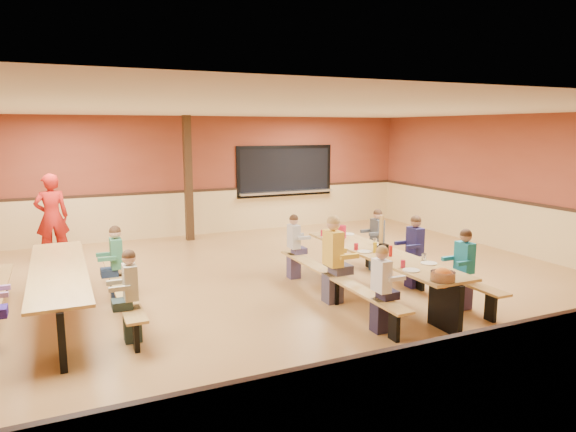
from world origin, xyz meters
name	(u,v)px	position (x,y,z in m)	size (l,w,h in m)	color
ground	(264,289)	(0.00, 0.00, 0.00)	(12.00, 12.00, 0.00)	#9D6E3B
room_envelope	(264,250)	(0.00, 0.00, 0.69)	(12.04, 10.04, 3.02)	brown
kitchen_pass_through	(285,173)	(2.60, 4.96, 1.49)	(2.78, 0.28, 1.38)	black
structural_post	(188,179)	(-0.20, 4.40, 1.50)	(0.18, 0.18, 3.00)	black
cafeteria_table_main	(380,265)	(1.57, -1.11, 0.53)	(1.91, 3.70, 0.74)	tan
cafeteria_table_second	(59,283)	(-3.15, -0.06, 0.53)	(1.91, 3.70, 0.74)	tan
seated_child_white_left	(381,290)	(0.75, -2.34, 0.58)	(0.35, 0.28, 1.16)	white
seated_adult_yellow	(333,260)	(0.75, -1.04, 0.68)	(0.44, 0.36, 1.36)	yellow
seated_child_grey_left	(294,247)	(0.75, 0.41, 0.58)	(0.34, 0.28, 1.15)	#BBBBBB
seated_child_teal_right	(464,270)	(2.40, -2.09, 0.60)	(0.37, 0.30, 1.20)	teal
seated_child_navy_right	(415,252)	(2.40, -0.93, 0.61)	(0.38, 0.31, 1.23)	navy
seated_child_char_right	(377,241)	(2.40, 0.20, 0.59)	(0.35, 0.29, 1.17)	#45494E
seated_child_green_sec	(117,265)	(-2.32, 0.30, 0.60)	(0.37, 0.30, 1.21)	#337251
seated_child_tan_sec	(131,297)	(-2.32, -1.29, 0.59)	(0.36, 0.29, 1.18)	tan
standing_woman	(52,217)	(-3.23, 3.67, 0.90)	(0.65, 0.43, 1.80)	#AF1A14
punch_pitcher	(342,232)	(1.57, 0.11, 0.85)	(0.16, 0.16, 0.22)	red
chip_bowl	(443,275)	(1.41, -2.76, 0.81)	(0.32, 0.32, 0.15)	orange
napkin_dispenser	(384,248)	(1.63, -1.12, 0.80)	(0.10, 0.14, 0.13)	black
condiment_mustard	(375,247)	(1.47, -1.10, 0.82)	(0.06, 0.06, 0.17)	yellow
condiment_ketchup	(391,251)	(1.55, -1.41, 0.82)	(0.06, 0.06, 0.17)	#B2140F
table_paddle	(381,241)	(1.67, -0.97, 0.88)	(0.16, 0.16, 0.56)	black
place_settings	(380,249)	(1.57, -1.11, 0.80)	(0.65, 3.30, 0.11)	beige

